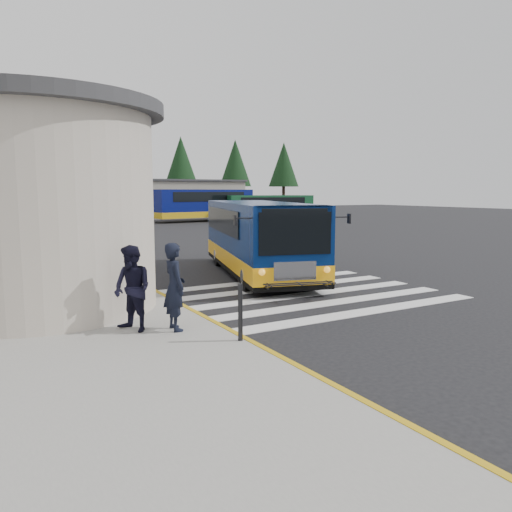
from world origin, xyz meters
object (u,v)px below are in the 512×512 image
bollard (240,312)px  far_bus_b (270,206)px  transit_bus (258,240)px  pedestrian_b (132,289)px  pedestrian_a (174,287)px  far_bus_a (202,203)px

bollard → far_bus_b: far_bus_b is taller
transit_bus → bollard: 8.33m
transit_bus → pedestrian_b: 8.07m
transit_bus → far_bus_b: 32.32m
pedestrian_a → pedestrian_b: 0.83m
far_bus_a → far_bus_b: bearing=-122.3°
transit_bus → bollard: size_ratio=8.59×
pedestrian_a → far_bus_b: 39.99m
bollard → far_bus_a: (15.63, 37.10, 1.04)m
bollard → pedestrian_a: bearing=121.4°
pedestrian_a → far_bus_a: (16.42, 35.80, 0.69)m
far_bus_b → far_bus_a: bearing=79.0°
pedestrian_b → far_bus_a: size_ratio=0.16×
pedestrian_a → pedestrian_b: bearing=66.9°
pedestrian_b → far_bus_b: (23.23, 32.74, 0.40)m
pedestrian_b → far_bus_a: (17.18, 35.46, 0.72)m
far_bus_b → bollard: bearing=161.0°
pedestrian_b → bollard: bearing=17.8°
bollard → far_bus_b: bearing=57.8°
pedestrian_a → far_bus_a: far_bus_a is taller
pedestrian_b → far_bus_a: bearing=128.6°
transit_bus → far_bus_b: transit_bus is taller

